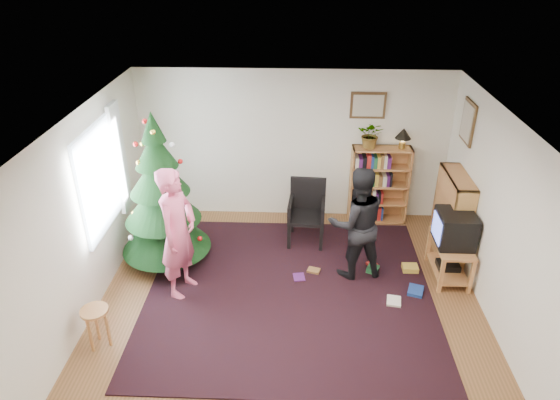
{
  "coord_description": "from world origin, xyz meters",
  "views": [
    {
      "loc": [
        0.09,
        -5.08,
        4.28
      ],
      "look_at": [
        -0.15,
        0.89,
        1.1
      ],
      "focal_mm": 32.0,
      "sensor_mm": 36.0,
      "label": 1
    }
  ],
  "objects_px": {
    "person_by_chair": "(357,224)",
    "picture_right": "(468,122)",
    "potted_plant": "(371,135)",
    "picture_back": "(368,105)",
    "stool": "(96,318)",
    "christmas_tree": "(162,204)",
    "tv_stand": "(450,257)",
    "bookshelf_back": "(379,184)",
    "table_lamp": "(403,135)",
    "crt_tv": "(455,228)",
    "armchair": "(307,208)",
    "bookshelf_right": "(452,215)",
    "person_standing": "(178,233)"
  },
  "relations": [
    {
      "from": "picture_back",
      "to": "stool",
      "type": "xyz_separation_m",
      "value": [
        -3.35,
        -3.24,
        -1.54
      ]
    },
    {
      "from": "table_lamp",
      "to": "tv_stand",
      "type": "bearing_deg",
      "value": -72.3
    },
    {
      "from": "crt_tv",
      "to": "potted_plant",
      "type": "relative_size",
      "value": 1.2
    },
    {
      "from": "bookshelf_right",
      "to": "person_standing",
      "type": "bearing_deg",
      "value": 105.33
    },
    {
      "from": "bookshelf_back",
      "to": "potted_plant",
      "type": "distance_m",
      "value": 0.88
    },
    {
      "from": "picture_back",
      "to": "crt_tv",
      "type": "xyz_separation_m",
      "value": [
        1.07,
        -1.71,
        -1.17
      ]
    },
    {
      "from": "bookshelf_right",
      "to": "person_standing",
      "type": "distance_m",
      "value": 3.93
    },
    {
      "from": "crt_tv",
      "to": "person_standing",
      "type": "bearing_deg",
      "value": -172.65
    },
    {
      "from": "bookshelf_right",
      "to": "person_by_chair",
      "type": "relative_size",
      "value": 0.79
    },
    {
      "from": "picture_back",
      "to": "bookshelf_back",
      "type": "distance_m",
      "value": 1.32
    },
    {
      "from": "person_by_chair",
      "to": "table_lamp",
      "type": "height_order",
      "value": "person_by_chair"
    },
    {
      "from": "bookshelf_back",
      "to": "armchair",
      "type": "relative_size",
      "value": 1.3
    },
    {
      "from": "christmas_tree",
      "to": "bookshelf_right",
      "type": "distance_m",
      "value": 4.17
    },
    {
      "from": "armchair",
      "to": "potted_plant",
      "type": "xyz_separation_m",
      "value": [
        0.99,
        0.65,
        0.98
      ]
    },
    {
      "from": "christmas_tree",
      "to": "tv_stand",
      "type": "xyz_separation_m",
      "value": [
        4.03,
        -0.2,
        -0.64
      ]
    },
    {
      "from": "armchair",
      "to": "stool",
      "type": "bearing_deg",
      "value": -130.43
    },
    {
      "from": "potted_plant",
      "to": "armchair",
      "type": "bearing_deg",
      "value": -146.63
    },
    {
      "from": "crt_tv",
      "to": "table_lamp",
      "type": "xyz_separation_m",
      "value": [
        -0.5,
        1.57,
        0.74
      ]
    },
    {
      "from": "picture_back",
      "to": "christmas_tree",
      "type": "bearing_deg",
      "value": -153.05
    },
    {
      "from": "bookshelf_back",
      "to": "person_standing",
      "type": "bearing_deg",
      "value": -144.45
    },
    {
      "from": "tv_stand",
      "to": "table_lamp",
      "type": "bearing_deg",
      "value": 107.7
    },
    {
      "from": "bookshelf_back",
      "to": "person_standing",
      "type": "relative_size",
      "value": 0.72
    },
    {
      "from": "bookshelf_right",
      "to": "potted_plant",
      "type": "height_order",
      "value": "potted_plant"
    },
    {
      "from": "armchair",
      "to": "stool",
      "type": "distance_m",
      "value": 3.45
    },
    {
      "from": "bookshelf_right",
      "to": "stool",
      "type": "bearing_deg",
      "value": 114.82
    },
    {
      "from": "person_by_chair",
      "to": "tv_stand",
      "type": "bearing_deg",
      "value": 168.41
    },
    {
      "from": "tv_stand",
      "to": "person_standing",
      "type": "xyz_separation_m",
      "value": [
        -3.66,
        -0.47,
        0.59
      ]
    },
    {
      "from": "christmas_tree",
      "to": "stool",
      "type": "relative_size",
      "value": 4.36
    },
    {
      "from": "picture_right",
      "to": "potted_plant",
      "type": "distance_m",
      "value": 1.45
    },
    {
      "from": "tv_stand",
      "to": "crt_tv",
      "type": "height_order",
      "value": "crt_tv"
    },
    {
      "from": "picture_right",
      "to": "armchair",
      "type": "distance_m",
      "value": 2.65
    },
    {
      "from": "tv_stand",
      "to": "potted_plant",
      "type": "bearing_deg",
      "value": 122.51
    },
    {
      "from": "tv_stand",
      "to": "armchair",
      "type": "height_order",
      "value": "armchair"
    },
    {
      "from": "crt_tv",
      "to": "stool",
      "type": "xyz_separation_m",
      "value": [
        -4.42,
        -1.54,
        -0.37
      ]
    },
    {
      "from": "picture_right",
      "to": "person_by_chair",
      "type": "xyz_separation_m",
      "value": [
        -1.58,
        -0.97,
        -1.13
      ]
    },
    {
      "from": "person_by_chair",
      "to": "picture_right",
      "type": "bearing_deg",
      "value": -159.62
    },
    {
      "from": "armchair",
      "to": "person_by_chair",
      "type": "bearing_deg",
      "value": -49.53
    },
    {
      "from": "christmas_tree",
      "to": "crt_tv",
      "type": "bearing_deg",
      "value": -2.87
    },
    {
      "from": "picture_right",
      "to": "bookshelf_right",
      "type": "xyz_separation_m",
      "value": [
        -0.14,
        -0.42,
        -1.29
      ]
    },
    {
      "from": "picture_back",
      "to": "table_lamp",
      "type": "xyz_separation_m",
      "value": [
        0.57,
        -0.14,
        -0.42
      ]
    },
    {
      "from": "bookshelf_right",
      "to": "armchair",
      "type": "relative_size",
      "value": 1.3
    },
    {
      "from": "christmas_tree",
      "to": "armchair",
      "type": "distance_m",
      "value": 2.2
    },
    {
      "from": "bookshelf_back",
      "to": "stool",
      "type": "xyz_separation_m",
      "value": [
        -3.62,
        -3.11,
        -0.25
      ]
    },
    {
      "from": "christmas_tree",
      "to": "tv_stand",
      "type": "distance_m",
      "value": 4.08
    },
    {
      "from": "table_lamp",
      "to": "person_by_chair",
      "type": "bearing_deg",
      "value": -117.83
    },
    {
      "from": "picture_right",
      "to": "stool",
      "type": "xyz_separation_m",
      "value": [
        -4.68,
        -2.52,
        -1.54
      ]
    },
    {
      "from": "crt_tv",
      "to": "tv_stand",
      "type": "bearing_deg",
      "value": 0.0
    },
    {
      "from": "person_by_chair",
      "to": "potted_plant",
      "type": "height_order",
      "value": "potted_plant"
    },
    {
      "from": "christmas_tree",
      "to": "bookshelf_back",
      "type": "bearing_deg",
      "value": 22.99
    },
    {
      "from": "christmas_tree",
      "to": "person_standing",
      "type": "relative_size",
      "value": 1.27
    }
  ]
}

